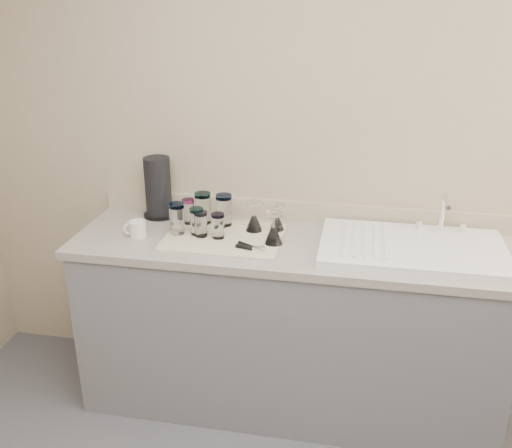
% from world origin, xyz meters
% --- Properties ---
extents(room_envelope, '(3.54, 3.50, 2.52)m').
position_xyz_m(room_envelope, '(0.00, 0.00, 1.56)').
color(room_envelope, '#4A4A4F').
rests_on(room_envelope, ground).
extents(counter_unit, '(2.06, 0.62, 0.90)m').
position_xyz_m(counter_unit, '(0.00, 1.20, 0.45)').
color(counter_unit, slate).
rests_on(counter_unit, ground).
extents(sink_unit, '(0.82, 0.50, 0.22)m').
position_xyz_m(sink_unit, '(0.55, 1.20, 0.92)').
color(sink_unit, white).
rests_on(sink_unit, counter_unit).
extents(dish_towel, '(0.55, 0.42, 0.01)m').
position_xyz_m(dish_towel, '(-0.32, 1.20, 0.90)').
color(dish_towel, silver).
rests_on(dish_towel, counter_unit).
extents(tumbler_teal, '(0.06, 0.06, 0.13)m').
position_xyz_m(tumbler_teal, '(-0.53, 1.32, 0.97)').
color(tumbler_teal, white).
rests_on(tumbler_teal, dish_towel).
extents(tumbler_cyan, '(0.08, 0.08, 0.16)m').
position_xyz_m(tumbler_cyan, '(-0.46, 1.33, 0.99)').
color(tumbler_cyan, white).
rests_on(tumbler_cyan, dish_towel).
extents(tumbler_purple, '(0.08, 0.08, 0.16)m').
position_xyz_m(tumbler_purple, '(-0.35, 1.33, 0.99)').
color(tumbler_purple, white).
rests_on(tumbler_purple, dish_towel).
extents(tumbler_magenta, '(0.08, 0.08, 0.15)m').
position_xyz_m(tumbler_magenta, '(-0.55, 1.19, 0.98)').
color(tumbler_magenta, white).
rests_on(tumbler_magenta, dish_towel).
extents(tumbler_blue, '(0.06, 0.06, 0.12)m').
position_xyz_m(tumbler_blue, '(-0.43, 1.17, 0.97)').
color(tumbler_blue, white).
rests_on(tumbler_blue, dish_towel).
extents(tumbler_lavender, '(0.06, 0.06, 0.12)m').
position_xyz_m(tumbler_lavender, '(-0.34, 1.17, 0.97)').
color(tumbler_lavender, white).
rests_on(tumbler_lavender, dish_towel).
extents(tumbler_extra, '(0.07, 0.07, 0.13)m').
position_xyz_m(tumbler_extra, '(-0.45, 1.19, 0.97)').
color(tumbler_extra, white).
rests_on(tumbler_extra, dish_towel).
extents(goblet_back_left, '(0.08, 0.08, 0.14)m').
position_xyz_m(goblet_back_left, '(-0.19, 1.29, 0.96)').
color(goblet_back_left, white).
rests_on(goblet_back_left, dish_towel).
extents(goblet_back_right, '(0.07, 0.07, 0.13)m').
position_xyz_m(goblet_back_right, '(-0.09, 1.32, 0.95)').
color(goblet_back_right, white).
rests_on(goblet_back_right, dish_towel).
extents(goblet_front_right, '(0.08, 0.08, 0.15)m').
position_xyz_m(goblet_front_right, '(-0.07, 1.16, 0.96)').
color(goblet_front_right, white).
rests_on(goblet_front_right, dish_towel).
extents(can_opener, '(0.14, 0.09, 0.02)m').
position_xyz_m(can_opener, '(-0.16, 1.07, 0.92)').
color(can_opener, silver).
rests_on(can_opener, dish_towel).
extents(white_mug, '(0.11, 0.09, 0.08)m').
position_xyz_m(white_mug, '(-0.73, 1.13, 0.94)').
color(white_mug, white).
rests_on(white_mug, counter_unit).
extents(paper_towel_roll, '(0.17, 0.17, 0.31)m').
position_xyz_m(paper_towel_roll, '(-0.72, 1.41, 1.05)').
color(paper_towel_roll, black).
rests_on(paper_towel_roll, counter_unit).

